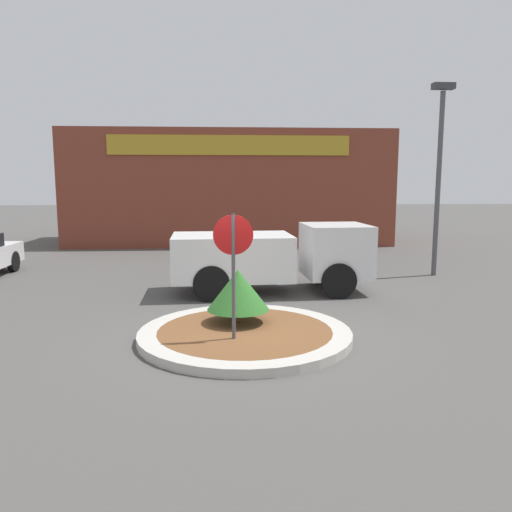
{
  "coord_description": "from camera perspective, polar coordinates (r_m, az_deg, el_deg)",
  "views": [
    {
      "loc": [
        -0.39,
        -9.59,
        3.09
      ],
      "look_at": [
        0.34,
        1.85,
        1.39
      ],
      "focal_mm": 35.0,
      "sensor_mm": 36.0,
      "label": 1
    }
  ],
  "objects": [
    {
      "name": "utility_truck",
      "position": [
        14.02,
        1.84,
        0.09
      ],
      "size": [
        5.55,
        2.37,
        1.9
      ],
      "rotation": [
        0.0,
        0.0,
        0.04
      ],
      "color": "white",
      "rests_on": "ground_plane"
    },
    {
      "name": "light_pole",
      "position": [
        17.51,
        20.21,
        9.78
      ],
      "size": [
        0.7,
        0.3,
        6.21
      ],
      "color": "#4C4C51",
      "rests_on": "ground_plane"
    },
    {
      "name": "stop_sign",
      "position": [
        9.17,
        -2.61,
        0.1
      ],
      "size": [
        0.74,
        0.07,
        2.52
      ],
      "color": "#4C4C51",
      "rests_on": "ground_plane"
    },
    {
      "name": "traffic_island",
      "position": [
        10.06,
        -1.27,
        -8.92
      ],
      "size": [
        4.24,
        4.24,
        0.17
      ],
      "color": "#BCB7AD",
      "rests_on": "ground_plane"
    },
    {
      "name": "storefront_building",
      "position": [
        26.39,
        -3.07,
        7.78
      ],
      "size": [
        15.85,
        6.07,
        5.58
      ],
      "color": "brown",
      "rests_on": "ground_plane"
    },
    {
      "name": "island_shrub",
      "position": [
        10.39,
        -2.06,
        -3.86
      ],
      "size": [
        1.3,
        1.3,
        1.12
      ],
      "color": "brown",
      "rests_on": "traffic_island"
    },
    {
      "name": "ground_plane",
      "position": [
        10.08,
        -1.27,
        -9.39
      ],
      "size": [
        120.0,
        120.0,
        0.0
      ],
      "primitive_type": "plane",
      "color": "#514F4C"
    }
  ]
}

